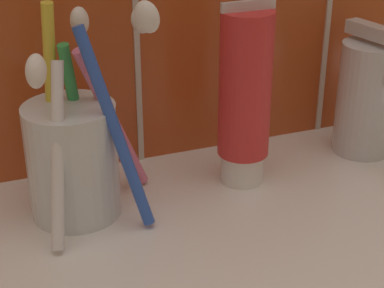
% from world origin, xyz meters
% --- Properties ---
extents(sink_counter, '(0.75, 0.28, 0.02)m').
position_xyz_m(sink_counter, '(0.00, 0.00, 0.01)').
color(sink_counter, white).
rests_on(sink_counter, ground).
extents(toothbrush_cup, '(0.12, 0.11, 0.19)m').
position_xyz_m(toothbrush_cup, '(-0.05, 0.07, 0.07)').
color(toothbrush_cup, silver).
rests_on(toothbrush_cup, sink_counter).
extents(toothpaste_tube, '(0.05, 0.04, 0.16)m').
position_xyz_m(toothpaste_tube, '(0.09, 0.07, 0.10)').
color(toothpaste_tube, white).
rests_on(toothpaste_tube, sink_counter).
extents(sink_faucet, '(0.06, 0.11, 0.12)m').
position_xyz_m(sink_faucet, '(0.22, 0.07, 0.08)').
color(sink_faucet, silver).
rests_on(sink_faucet, sink_counter).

